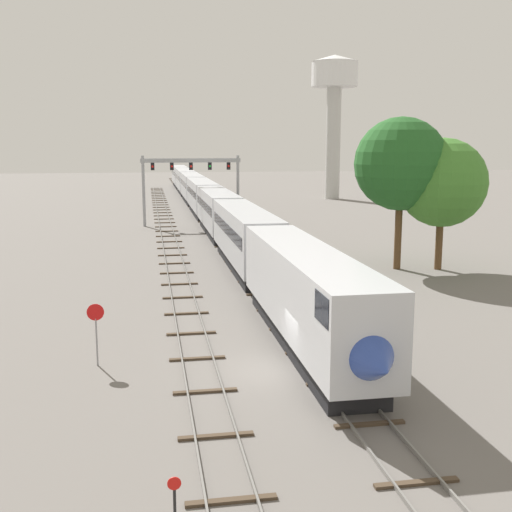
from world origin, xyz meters
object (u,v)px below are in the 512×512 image
signal_gantry (191,174)px  stop_sign (96,326)px  water_tower (334,90)px  trackside_tree_left (442,183)px  passenger_train (202,196)px  switch_stand (175,510)px  trackside_tree_mid (401,164)px

signal_gantry → stop_sign: 50.04m
water_tower → trackside_tree_left: size_ratio=2.45×
passenger_train → stop_sign: size_ratio=48.15×
trackside_tree_left → switch_stand: bearing=-125.6°
water_tower → switch_stand: water_tower is taller
passenger_train → switch_stand: size_ratio=94.99×
water_tower → switch_stand: (-32.89, -96.19, -18.75)m
signal_gantry → switch_stand: signal_gantry is taller
switch_stand → stop_sign: (-2.90, 12.90, 1.35)m
water_tower → trackside_tree_mid: water_tower is taller
water_tower → stop_sign: size_ratio=8.82×
passenger_train → stop_sign: passenger_train is taller
signal_gantry → trackside_tree_left: size_ratio=1.17×
stop_sign → trackside_tree_mid: size_ratio=0.24×
water_tower → stop_sign: water_tower is taller
passenger_train → signal_gantry: bearing=-100.8°
trackside_tree_mid → stop_sign: bearing=-139.3°
trackside_tree_left → trackside_tree_mid: trackside_tree_mid is taller
switch_stand → trackside_tree_left: (22.28, 31.13, 6.36)m
passenger_train → trackside_tree_left: size_ratio=13.37×
switch_stand → passenger_train: bearing=84.5°
passenger_train → trackside_tree_mid: trackside_tree_mid is taller
passenger_train → water_tower: size_ratio=5.46×
water_tower → stop_sign: 92.31m
water_tower → switch_stand: size_ratio=17.39×
signal_gantry → switch_stand: size_ratio=8.29×
stop_sign → passenger_train: bearing=80.7°
switch_stand → trackside_tree_left: 38.81m
passenger_train → water_tower: water_tower is taller
stop_sign → trackside_tree_left: size_ratio=0.28×
passenger_train → switch_stand: (-7.10, -73.98, -2.09)m
signal_gantry → passenger_train: bearing=79.2°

